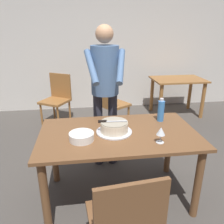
{
  "coord_description": "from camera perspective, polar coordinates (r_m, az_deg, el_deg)",
  "views": [
    {
      "loc": [
        -0.32,
        -1.9,
        1.68
      ],
      "look_at": [
        -0.04,
        0.16,
        0.9
      ],
      "focal_mm": 35.9,
      "sensor_mm": 36.0,
      "label": 1
    }
  ],
  "objects": [
    {
      "name": "chair_near_side",
      "position": [
        1.63,
        3.18,
        -26.29
      ],
      "size": [
        0.48,
        0.48,
        0.9
      ],
      "color": "brown",
      "rests_on": "ground_plane"
    },
    {
      "name": "back_wall",
      "position": [
        4.85,
        -4.11,
        16.74
      ],
      "size": [
        10.0,
        0.12,
        2.7
      ],
      "primitive_type": "cube",
      "color": "silver",
      "rests_on": "ground_plane"
    },
    {
      "name": "background_chair_1",
      "position": [
        3.83,
        -0.37,
        2.59
      ],
      "size": [
        0.61,
        0.61,
        0.9
      ],
      "color": "#9E6633",
      "rests_on": "ground_plane"
    },
    {
      "name": "main_dining_table",
      "position": [
        2.19,
        1.67,
        -7.9
      ],
      "size": [
        1.49,
        0.86,
        0.75
      ],
      "color": "brown",
      "rests_on": "ground_plane"
    },
    {
      "name": "person_cutting_cake",
      "position": [
        2.62,
        -1.78,
        7.31
      ],
      "size": [
        0.47,
        0.56,
        1.72
      ],
      "color": "#2D2D38",
      "rests_on": "ground_plane"
    },
    {
      "name": "cake_on_platter",
      "position": [
        2.12,
        0.55,
        -3.93
      ],
      "size": [
        0.34,
        0.34,
        0.11
      ],
      "color": "silver",
      "rests_on": "main_dining_table"
    },
    {
      "name": "water_bottle",
      "position": [
        2.41,
        12.35,
        0.35
      ],
      "size": [
        0.07,
        0.07,
        0.25
      ],
      "color": "#387AC6",
      "rests_on": "main_dining_table"
    },
    {
      "name": "background_table",
      "position": [
        4.67,
        16.3,
        6.2
      ],
      "size": [
        1.0,
        0.7,
        0.74
      ],
      "color": "#9E6633",
      "rests_on": "ground_plane"
    },
    {
      "name": "background_chair_0",
      "position": [
        4.23,
        -13.8,
        3.75
      ],
      "size": [
        0.6,
        0.6,
        0.9
      ],
      "color": "#9E6633",
      "rests_on": "ground_plane"
    },
    {
      "name": "plate_stack",
      "position": [
        2.0,
        -7.77,
        -6.22
      ],
      "size": [
        0.22,
        0.22,
        0.07
      ],
      "color": "white",
      "rests_on": "main_dining_table"
    },
    {
      "name": "ground_plane",
      "position": [
        2.56,
        1.51,
        -20.48
      ],
      "size": [
        14.0,
        14.0,
        0.0
      ],
      "primitive_type": "plane",
      "color": "#4C4742"
    },
    {
      "name": "wine_glass_near",
      "position": [
        1.96,
        12.34,
        -4.92
      ],
      "size": [
        0.08,
        0.08,
        0.14
      ],
      "color": "silver",
      "rests_on": "main_dining_table"
    },
    {
      "name": "cake_knife",
      "position": [
        2.08,
        -1.41,
        -2.38
      ],
      "size": [
        0.27,
        0.04,
        0.02
      ],
      "color": "silver",
      "rests_on": "cake_on_platter"
    }
  ]
}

